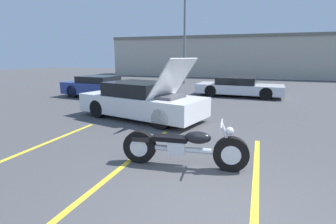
# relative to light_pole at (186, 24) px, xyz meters

# --- Properties ---
(ground_plane) EXTENTS (80.00, 80.00, 0.00)m
(ground_plane) POSITION_rel_light_pole_xyz_m (5.46, -17.79, -4.77)
(ground_plane) COLOR #474749
(parking_stripe_foreground) EXTENTS (0.12, 5.33, 0.01)m
(parking_stripe_foreground) POSITION_rel_light_pole_xyz_m (0.65, -16.75, -4.77)
(parking_stripe_foreground) COLOR yellow
(parking_stripe_foreground) RESTS_ON ground
(parking_stripe_middle) EXTENTS (0.12, 5.33, 0.01)m
(parking_stripe_middle) POSITION_rel_light_pole_xyz_m (3.32, -16.75, -4.77)
(parking_stripe_middle) COLOR yellow
(parking_stripe_middle) RESTS_ON ground
(parking_stripe_back) EXTENTS (0.12, 5.33, 0.01)m
(parking_stripe_back) POSITION_rel_light_pole_xyz_m (5.99, -16.75, -4.77)
(parking_stripe_back) COLOR yellow
(parking_stripe_back) RESTS_ON ground
(far_building) EXTENTS (32.00, 4.20, 4.40)m
(far_building) POSITION_rel_light_pole_xyz_m (5.46, 8.63, -2.44)
(far_building) COLOR #B2AD9E
(far_building) RESTS_ON ground
(light_pole) EXTENTS (1.21, 0.28, 8.77)m
(light_pole) POSITION_rel_light_pole_xyz_m (0.00, 0.00, 0.00)
(light_pole) COLOR slate
(light_pole) RESTS_ON ground
(motorcycle) EXTENTS (2.64, 0.70, 0.99)m
(motorcycle) POSITION_rel_light_pole_xyz_m (4.52, -16.36, -4.35)
(motorcycle) COLOR black
(motorcycle) RESTS_ON ground
(show_car_hood_open) EXTENTS (5.01, 2.98, 2.22)m
(show_car_hood_open) POSITION_rel_light_pole_xyz_m (1.88, -12.65, -4.12)
(show_car_hood_open) COLOR white
(show_car_hood_open) RESTS_ON ground
(parked_car_left_row) EXTENTS (4.42, 2.20, 1.18)m
(parked_car_left_row) POSITION_rel_light_pole_xyz_m (-2.45, -8.76, -4.19)
(parked_car_left_row) COLOR navy
(parked_car_left_row) RESTS_ON ground
(parked_car_mid_row) EXTENTS (4.84, 2.09, 1.08)m
(parked_car_mid_row) POSITION_rel_light_pole_xyz_m (4.83, -5.86, -4.24)
(parked_car_mid_row) COLOR silver
(parked_car_mid_row) RESTS_ON ground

